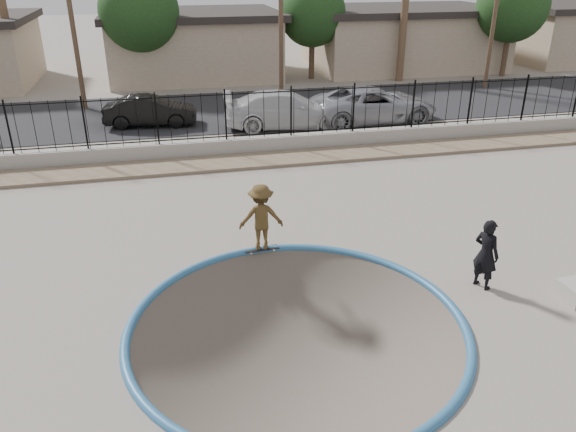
# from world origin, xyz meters

# --- Properties ---
(ground) EXTENTS (120.00, 120.00, 2.20)m
(ground) POSITION_xyz_m (0.00, 12.00, -1.10)
(ground) COLOR gray
(ground) RESTS_ON ground
(bowl_pit) EXTENTS (6.84, 6.84, 1.80)m
(bowl_pit) POSITION_xyz_m (0.00, -1.00, 0.00)
(bowl_pit) COLOR #53483F
(bowl_pit) RESTS_ON ground
(coping_ring) EXTENTS (7.04, 7.04, 0.20)m
(coping_ring) POSITION_xyz_m (0.00, -1.00, 0.00)
(coping_ring) COLOR #2B628E
(coping_ring) RESTS_ON ground
(rock_strip) EXTENTS (42.00, 1.60, 0.11)m
(rock_strip) POSITION_xyz_m (0.00, 9.20, 0.06)
(rock_strip) COLOR #897459
(rock_strip) RESTS_ON ground
(retaining_wall) EXTENTS (42.00, 0.45, 0.60)m
(retaining_wall) POSITION_xyz_m (0.00, 10.30, 0.30)
(retaining_wall) COLOR gray
(retaining_wall) RESTS_ON ground
(fence) EXTENTS (40.00, 0.04, 1.80)m
(fence) POSITION_xyz_m (0.00, 10.30, 1.50)
(fence) COLOR black
(fence) RESTS_ON retaining_wall
(street) EXTENTS (90.00, 8.00, 0.04)m
(street) POSITION_xyz_m (0.00, 17.00, 0.02)
(street) COLOR black
(street) RESTS_ON ground
(house_center) EXTENTS (10.60, 8.60, 3.90)m
(house_center) POSITION_xyz_m (0.00, 26.50, 1.97)
(house_center) COLOR tan
(house_center) RESTS_ON ground
(house_east) EXTENTS (12.60, 8.60, 3.90)m
(house_east) POSITION_xyz_m (14.00, 26.50, 1.97)
(house_east) COLOR tan
(house_east) RESTS_ON ground
(utility_pole_left) EXTENTS (1.70, 0.24, 9.00)m
(utility_pole_left) POSITION_xyz_m (-6.00, 19.00, 4.70)
(utility_pole_left) COLOR #473323
(utility_pole_left) RESTS_ON ground
(utility_pole_right) EXTENTS (1.70, 0.24, 9.00)m
(utility_pole_right) POSITION_xyz_m (16.00, 19.00, 4.70)
(utility_pole_right) COLOR #473323
(utility_pole_right) RESTS_ON ground
(street_tree_left) EXTENTS (4.32, 4.32, 6.36)m
(street_tree_left) POSITION_xyz_m (-3.00, 23.00, 4.19)
(street_tree_left) COLOR #473323
(street_tree_left) RESTS_ON ground
(street_tree_mid) EXTENTS (3.96, 3.96, 5.83)m
(street_tree_mid) POSITION_xyz_m (7.00, 24.00, 3.84)
(street_tree_mid) COLOR #473323
(street_tree_mid) RESTS_ON ground
(street_tree_right) EXTENTS (4.32, 4.32, 6.36)m
(street_tree_right) POSITION_xyz_m (19.00, 22.00, 4.19)
(street_tree_right) COLOR #473323
(street_tree_right) RESTS_ON ground
(skater) EXTENTS (1.16, 0.72, 1.72)m
(skater) POSITION_xyz_m (-0.12, 2.36, 0.86)
(skater) COLOR brown
(skater) RESTS_ON ground
(skateboard) EXTENTS (0.90, 0.29, 0.08)m
(skateboard) POSITION_xyz_m (-0.12, 2.36, 0.06)
(skateboard) COLOR black
(skateboard) RESTS_ON ground
(videographer) EXTENTS (0.62, 0.72, 1.67)m
(videographer) POSITION_xyz_m (4.47, -0.42, 0.84)
(videographer) COLOR black
(videographer) RESTS_ON ground
(car_b) EXTENTS (4.10, 1.76, 1.31)m
(car_b) POSITION_xyz_m (-2.79, 15.00, 0.69)
(car_b) COLOR black
(car_b) RESTS_ON street
(car_c) EXTENTS (5.61, 2.72, 1.57)m
(car_c) POSITION_xyz_m (3.01, 13.40, 0.82)
(car_c) COLOR silver
(car_c) RESTS_ON street
(car_d) EXTENTS (5.76, 2.82, 1.57)m
(car_d) POSITION_xyz_m (7.07, 13.40, 0.82)
(car_d) COLOR #97989F
(car_d) RESTS_ON street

